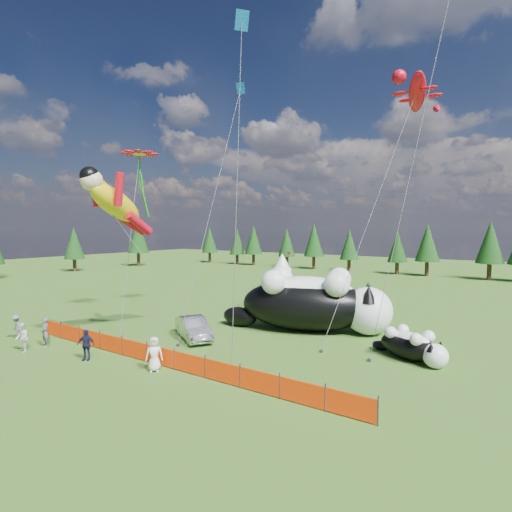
{
  "coord_description": "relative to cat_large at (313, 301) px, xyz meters",
  "views": [
    {
      "loc": [
        15.04,
        -16.62,
        6.95
      ],
      "look_at": [
        1.11,
        4.0,
        5.21
      ],
      "focal_mm": 28.0,
      "sensor_mm": 36.0,
      "label": 1
    }
  ],
  "objects": [
    {
      "name": "ground",
      "position": [
        -3.34,
        -7.57,
        -2.01
      ],
      "size": [
        160.0,
        160.0,
        0.0
      ],
      "primitive_type": "plane",
      "color": "#13390A",
      "rests_on": "ground"
    },
    {
      "name": "safety_fence",
      "position": [
        -3.34,
        -10.57,
        -1.51
      ],
      "size": [
        22.06,
        0.06,
        1.1
      ],
      "color": "#262626",
      "rests_on": "ground"
    },
    {
      "name": "tree_line",
      "position": [
        -3.34,
        37.43,
        1.99
      ],
      "size": [
        90.0,
        4.0,
        8.0
      ],
      "primitive_type": null,
      "color": "black",
      "rests_on": "ground"
    },
    {
      "name": "festival_tents",
      "position": [
        7.66,
        32.43,
        -0.61
      ],
      "size": [
        50.0,
        3.2,
        2.8
      ],
      "primitive_type": null,
      "color": "white",
      "rests_on": "ground"
    },
    {
      "name": "cat_large",
      "position": [
        0.0,
        0.0,
        0.0
      ],
      "size": [
        11.36,
        6.72,
        4.23
      ],
      "rotation": [
        0.0,
        0.0,
        0.33
      ],
      "color": "black",
      "rests_on": "ground"
    },
    {
      "name": "cat_small",
      "position": [
        6.96,
        -2.55,
        -1.22
      ],
      "size": [
        4.33,
        2.92,
        1.66
      ],
      "rotation": [
        0.0,
        0.0,
        -0.44
      ],
      "color": "black",
      "rests_on": "ground"
    },
    {
      "name": "car",
      "position": [
        -5.35,
        -5.97,
        -1.32
      ],
      "size": [
        4.29,
        3.43,
        1.37
      ],
      "primitive_type": "imported",
      "rotation": [
        0.0,
        0.0,
        1.01
      ],
      "color": "silver",
      "rests_on": "ground"
    },
    {
      "name": "spectator_a",
      "position": [
        -11.42,
        -12.07,
        -1.15
      ],
      "size": [
        0.69,
        0.51,
        1.71
      ],
      "primitive_type": "imported",
      "rotation": [
        0.0,
        0.0,
        -0.18
      ],
      "color": "slate",
      "rests_on": "ground"
    },
    {
      "name": "spectator_b",
      "position": [
        -11.44,
        -13.38,
        -1.18
      ],
      "size": [
        0.92,
        0.72,
        1.65
      ],
      "primitive_type": "imported",
      "rotation": [
        0.0,
        0.0,
        -0.36
      ],
      "color": "white",
      "rests_on": "ground"
    },
    {
      "name": "spectator_c",
      "position": [
        -7.23,
        -12.15,
        -1.19
      ],
      "size": [
        1.07,
        0.91,
        1.63
      ],
      "primitive_type": "imported",
      "rotation": [
        0.0,
        0.0,
        0.53
      ],
      "color": "#141837",
      "rests_on": "ground"
    },
    {
      "name": "spectator_d",
      "position": [
        -14.47,
        -12.26,
        -1.23
      ],
      "size": [
        1.11,
        0.79,
        1.55
      ],
      "primitive_type": "imported",
      "rotation": [
        0.0,
        0.0,
        -0.3
      ],
      "color": "slate",
      "rests_on": "ground"
    },
    {
      "name": "spectator_e",
      "position": [
        -3.01,
        -11.25,
        -1.17
      ],
      "size": [
        0.96,
        0.96,
        1.68
      ],
      "primitive_type": "imported",
      "rotation": [
        0.0,
        0.0,
        0.77
      ],
      "color": "white",
      "rests_on": "ground"
    },
    {
      "name": "superhero_kite",
      "position": [
        -8.35,
        -9.25,
        6.38
      ],
      "size": [
        5.24,
        7.56,
        11.26
      ],
      "color": "#D9B70B",
      "rests_on": "ground"
    },
    {
      "name": "gecko_kite",
      "position": [
        5.45,
        3.94,
        13.8
      ],
      "size": [
        5.22,
        11.29,
        17.92
      ],
      "color": "red",
      "rests_on": "ground"
    },
    {
      "name": "flower_kite",
      "position": [
        -12.41,
        -4.08,
        10.33
      ],
      "size": [
        5.63,
        6.8,
        13.83
      ],
      "color": "red",
      "rests_on": "ground"
    },
    {
      "name": "diamond_kite_a",
      "position": [
        -5.3,
        -1.29,
        13.9
      ],
      "size": [
        1.07,
        7.1,
        18.04
      ],
      "color": "#0B5AAB",
      "rests_on": "ground"
    },
    {
      "name": "diamond_kite_c",
      "position": [
        1.44,
        -10.12,
        12.94
      ],
      "size": [
        1.84,
        1.5,
        16.41
      ],
      "color": "#0B5AAB",
      "rests_on": "ground"
    }
  ]
}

